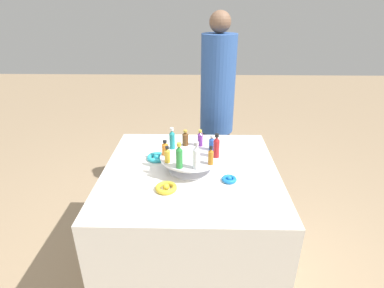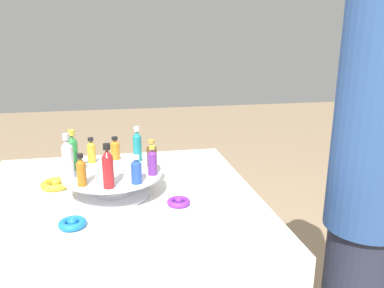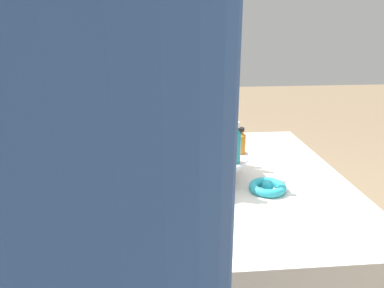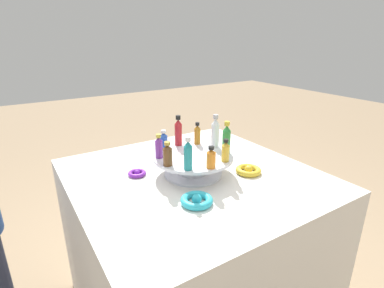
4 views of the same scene
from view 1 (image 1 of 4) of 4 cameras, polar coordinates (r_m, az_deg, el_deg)
ground_plane at (r=2.20m, az=-0.24°, el=-22.51°), size 12.00×12.00×0.00m
party_table at (r=1.93m, az=-0.26°, el=-14.80°), size 0.99×0.99×0.77m
display_stand at (r=1.68m, az=-0.29°, el=-3.31°), size 0.34×0.34×0.09m
bottle_amber at (r=1.57m, az=3.60°, el=-2.31°), size 0.03×0.03×0.10m
bottle_red at (r=1.63m, az=4.68°, el=-0.47°), size 0.03×0.03×0.14m
bottle_blue at (r=1.72m, az=3.81°, el=0.11°), size 0.03×0.03×0.09m
bottle_purple at (r=1.76m, az=1.56°, el=1.05°), size 0.03×0.03×0.10m
bottle_brown at (r=1.77m, az=-1.27°, el=1.10°), size 0.04×0.04×0.10m
bottle_teal at (r=1.73m, az=-3.82°, el=0.95°), size 0.03×0.03×0.13m
bottle_orange at (r=1.67m, az=-5.16°, el=-0.81°), size 0.03×0.03×0.09m
bottle_gold at (r=1.59m, az=-4.73°, el=-2.08°), size 0.03×0.03×0.09m
bottle_green at (r=1.52m, az=-2.45°, el=-2.37°), size 0.03×0.03×0.14m
bottle_clear at (r=1.51m, az=0.85°, el=-2.38°), size 0.04×0.04×0.15m
ribbon_bow_gold at (r=1.53m, az=-4.96°, el=-8.29°), size 0.11×0.11×0.03m
ribbon_bow_blue at (r=1.61m, az=7.09°, el=-6.65°), size 0.08×0.08×0.03m
ribbon_bow_purple at (r=1.89m, az=3.47°, el=-1.45°), size 0.08×0.08×0.03m
ribbon_bow_teal at (r=1.82m, az=-6.76°, el=-2.51°), size 0.12×0.12×0.04m
person_figure at (r=2.48m, az=4.74°, el=5.65°), size 0.27×0.27×1.59m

